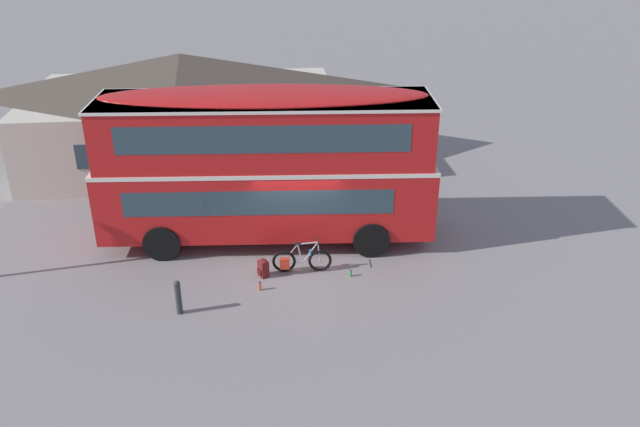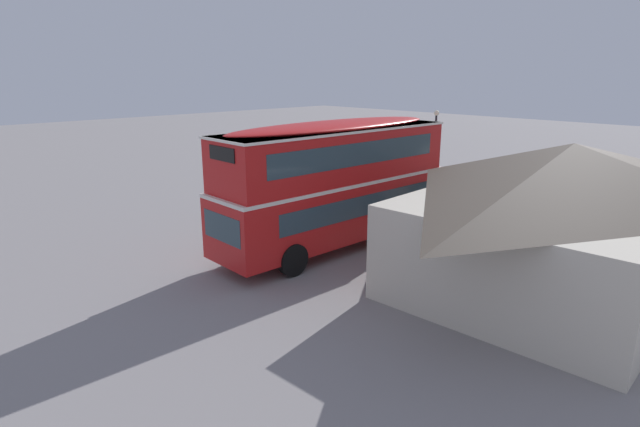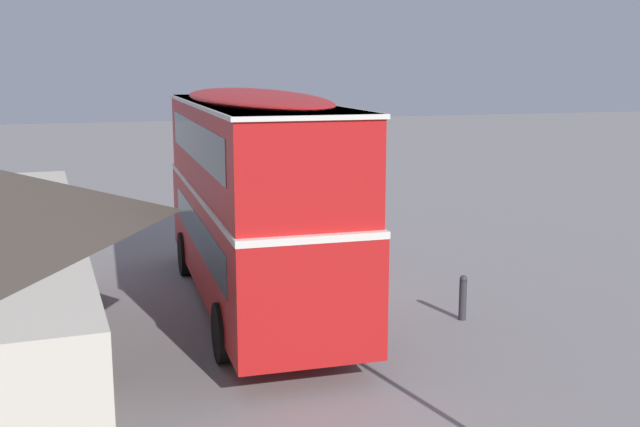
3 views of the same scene
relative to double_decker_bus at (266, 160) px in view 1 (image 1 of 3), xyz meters
The scene contains 8 objects.
ground_plane 3.01m from the double_decker_bus, 53.57° to the right, with size 120.00×120.00×0.00m, color gray.
double_decker_bus is the anchor object (origin of this frame).
touring_bicycle 3.21m from the double_decker_bus, 66.37° to the right, with size 1.71×0.46×1.01m.
backpack_on_ground 3.28m from the double_decker_bus, 93.38° to the right, with size 0.35×0.36×0.54m.
water_bottle_green_metal 4.22m from the double_decker_bus, 45.92° to the right, with size 0.07×0.07×0.21m.
water_bottle_red_squeeze 3.92m from the double_decker_bus, 94.09° to the right, with size 0.07×0.07×0.26m.
pub_building 7.89m from the double_decker_bus, 115.59° to the left, with size 12.59×7.92×4.35m.
kerb_bollard 5.05m from the double_decker_bus, 119.59° to the right, with size 0.16×0.16×0.97m.
Camera 1 is at (-0.27, -17.04, 9.66)m, focal length 36.50 mm.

